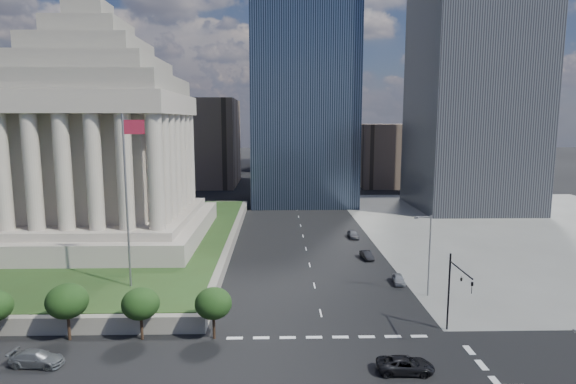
{
  "coord_description": "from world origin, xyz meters",
  "views": [
    {
      "loc": [
        -4.82,
        -30.58,
        21.1
      ],
      "look_at": [
        -3.78,
        13.49,
        14.56
      ],
      "focal_mm": 30.0,
      "sensor_mm": 36.0,
      "label": 1
    }
  ],
  "objects_px": {
    "flagpole": "(128,192)",
    "parked_sedan_far": "(353,234)",
    "traffic_signal_ne": "(456,286)",
    "street_lamp_north": "(428,251)",
    "parked_sedan_near": "(398,279)",
    "pickup_truck": "(405,365)",
    "parked_sedan_mid": "(367,255)",
    "war_memorial": "(95,119)",
    "suv_grey": "(37,358)"
  },
  "relations": [
    {
      "from": "flagpole",
      "to": "parked_sedan_far",
      "type": "xyz_separation_m",
      "value": [
        30.83,
        30.27,
        -12.41
      ]
    },
    {
      "from": "traffic_signal_ne",
      "to": "street_lamp_north",
      "type": "height_order",
      "value": "street_lamp_north"
    },
    {
      "from": "parked_sedan_near",
      "to": "traffic_signal_ne",
      "type": "bearing_deg",
      "value": -79.17
    },
    {
      "from": "pickup_truck",
      "to": "parked_sedan_near",
      "type": "xyz_separation_m",
      "value": [
        5.05,
        22.34,
        -0.06
      ]
    },
    {
      "from": "pickup_truck",
      "to": "flagpole",
      "type": "bearing_deg",
      "value": 61.4
    },
    {
      "from": "parked_sedan_mid",
      "to": "parked_sedan_far",
      "type": "bearing_deg",
      "value": 82.01
    },
    {
      "from": "war_memorial",
      "to": "street_lamp_north",
      "type": "relative_size",
      "value": 3.9
    },
    {
      "from": "war_memorial",
      "to": "traffic_signal_ne",
      "type": "bearing_deg",
      "value": -36.42
    },
    {
      "from": "war_memorial",
      "to": "parked_sedan_near",
      "type": "bearing_deg",
      "value": -22.3
    },
    {
      "from": "street_lamp_north",
      "to": "suv_grey",
      "type": "relative_size",
      "value": 2.15
    },
    {
      "from": "pickup_truck",
      "to": "suv_grey",
      "type": "distance_m",
      "value": 31.77
    },
    {
      "from": "suv_grey",
      "to": "street_lamp_north",
      "type": "bearing_deg",
      "value": -62.13
    },
    {
      "from": "street_lamp_north",
      "to": "parked_sedan_mid",
      "type": "height_order",
      "value": "street_lamp_north"
    },
    {
      "from": "flagpole",
      "to": "street_lamp_north",
      "type": "distance_m",
      "value": 35.95
    },
    {
      "from": "flagpole",
      "to": "traffic_signal_ne",
      "type": "relative_size",
      "value": 2.5
    },
    {
      "from": "war_memorial",
      "to": "traffic_signal_ne",
      "type": "height_order",
      "value": "war_memorial"
    },
    {
      "from": "traffic_signal_ne",
      "to": "pickup_truck",
      "type": "distance_m",
      "value": 10.28
    },
    {
      "from": "parked_sedan_near",
      "to": "parked_sedan_far",
      "type": "bearing_deg",
      "value": 100.35
    },
    {
      "from": "war_memorial",
      "to": "pickup_truck",
      "type": "xyz_separation_m",
      "value": [
        40.0,
        -40.82,
        -20.73
      ]
    },
    {
      "from": "traffic_signal_ne",
      "to": "suv_grey",
      "type": "height_order",
      "value": "traffic_signal_ne"
    },
    {
      "from": "suv_grey",
      "to": "parked_sedan_far",
      "type": "bearing_deg",
      "value": -31.86
    },
    {
      "from": "war_memorial",
      "to": "parked_sedan_near",
      "type": "height_order",
      "value": "war_memorial"
    },
    {
      "from": "war_memorial",
      "to": "flagpole",
      "type": "xyz_separation_m",
      "value": [
        12.17,
        -24.0,
        -8.29
      ]
    },
    {
      "from": "parked_sedan_near",
      "to": "parked_sedan_far",
      "type": "height_order",
      "value": "parked_sedan_far"
    },
    {
      "from": "parked_sedan_mid",
      "to": "traffic_signal_ne",
      "type": "bearing_deg",
      "value": -90.64
    },
    {
      "from": "war_memorial",
      "to": "pickup_truck",
      "type": "height_order",
      "value": "war_memorial"
    },
    {
      "from": "parked_sedan_mid",
      "to": "war_memorial",
      "type": "bearing_deg",
      "value": 162.5
    },
    {
      "from": "flagpole",
      "to": "parked_sedan_near",
      "type": "xyz_separation_m",
      "value": [
        32.88,
        5.52,
        -12.5
      ]
    },
    {
      "from": "street_lamp_north",
      "to": "pickup_truck",
      "type": "xyz_separation_m",
      "value": [
        -7.33,
        -17.82,
        -4.99
      ]
    },
    {
      "from": "war_memorial",
      "to": "flagpole",
      "type": "bearing_deg",
      "value": -63.11
    },
    {
      "from": "war_memorial",
      "to": "parked_sedan_mid",
      "type": "bearing_deg",
      "value": -9.51
    },
    {
      "from": "traffic_signal_ne",
      "to": "street_lamp_north",
      "type": "xyz_separation_m",
      "value": [
        0.83,
        11.3,
        0.41
      ]
    },
    {
      "from": "traffic_signal_ne",
      "to": "parked_sedan_near",
      "type": "distance_m",
      "value": 16.56
    },
    {
      "from": "flagpole",
      "to": "parked_sedan_near",
      "type": "relative_size",
      "value": 5.55
    },
    {
      "from": "war_memorial",
      "to": "parked_sedan_mid",
      "type": "relative_size",
      "value": 10.5
    },
    {
      "from": "suv_grey",
      "to": "parked_sedan_far",
      "type": "distance_m",
      "value": 57.01
    },
    {
      "from": "suv_grey",
      "to": "parked_sedan_near",
      "type": "relative_size",
      "value": 1.29
    },
    {
      "from": "war_memorial",
      "to": "flagpole",
      "type": "distance_m",
      "value": 28.16
    },
    {
      "from": "parked_sedan_far",
      "to": "parked_sedan_mid",
      "type": "bearing_deg",
      "value": -91.75
    },
    {
      "from": "flagpole",
      "to": "pickup_truck",
      "type": "relative_size",
      "value": 4.14
    },
    {
      "from": "pickup_truck",
      "to": "parked_sedan_mid",
      "type": "relative_size",
      "value": 1.3
    },
    {
      "from": "pickup_truck",
      "to": "parked_sedan_near",
      "type": "bearing_deg",
      "value": -10.2
    },
    {
      "from": "flagpole",
      "to": "war_memorial",
      "type": "bearing_deg",
      "value": 116.89
    },
    {
      "from": "pickup_truck",
      "to": "parked_sedan_near",
      "type": "relative_size",
      "value": 1.34
    },
    {
      "from": "war_memorial",
      "to": "traffic_signal_ne",
      "type": "relative_size",
      "value": 4.88
    },
    {
      "from": "war_memorial",
      "to": "street_lamp_north",
      "type": "distance_m",
      "value": 54.92
    },
    {
      "from": "war_memorial",
      "to": "parked_sedan_far",
      "type": "bearing_deg",
      "value": 8.3
    },
    {
      "from": "suv_grey",
      "to": "pickup_truck",
      "type": "bearing_deg",
      "value": -87.72
    },
    {
      "from": "war_memorial",
      "to": "parked_sedan_far",
      "type": "distance_m",
      "value": 48.13
    },
    {
      "from": "pickup_truck",
      "to": "suv_grey",
      "type": "bearing_deg",
      "value": 89.17
    }
  ]
}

